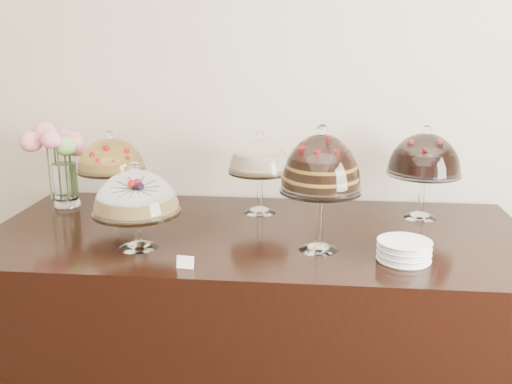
# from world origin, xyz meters

# --- Properties ---
(wall_back) EXTENTS (5.00, 0.04, 3.00)m
(wall_back) POSITION_xyz_m (0.00, 3.00, 1.50)
(wall_back) COLOR #C0B39A
(wall_back) RESTS_ON ground
(display_counter) EXTENTS (2.20, 1.00, 0.90)m
(display_counter) POSITION_xyz_m (0.07, 2.45, 0.45)
(display_counter) COLOR black
(display_counter) RESTS_ON ground
(cake_stand_sugar_sponge) EXTENTS (0.33, 0.33, 0.33)m
(cake_stand_sugar_sponge) POSITION_xyz_m (-0.36, 2.22, 1.10)
(cake_stand_sugar_sponge) COLOR white
(cake_stand_sugar_sponge) RESTS_ON display_counter
(cake_stand_choco_layer) EXTENTS (0.30, 0.30, 0.47)m
(cake_stand_choco_layer) POSITION_xyz_m (0.32, 2.27, 1.21)
(cake_stand_choco_layer) COLOR white
(cake_stand_choco_layer) RESTS_ON display_counter
(cake_stand_cheesecake) EXTENTS (0.28, 0.28, 0.38)m
(cake_stand_cheesecake) POSITION_xyz_m (0.06, 2.71, 1.15)
(cake_stand_cheesecake) COLOR white
(cake_stand_cheesecake) RESTS_ON display_counter
(cake_stand_dark_choco) EXTENTS (0.32, 0.32, 0.41)m
(cake_stand_dark_choco) POSITION_xyz_m (0.77, 2.71, 1.17)
(cake_stand_dark_choco) COLOR white
(cake_stand_dark_choco) RESTS_ON display_counter
(cake_stand_fruit_tart) EXTENTS (0.30, 0.30, 0.37)m
(cake_stand_fruit_tart) POSITION_xyz_m (-0.61, 2.67, 1.14)
(cake_stand_fruit_tart) COLOR white
(cake_stand_fruit_tart) RESTS_ON display_counter
(flower_vase) EXTENTS (0.27, 0.30, 0.39)m
(flower_vase) POSITION_xyz_m (-0.88, 2.73, 1.15)
(flower_vase) COLOR white
(flower_vase) RESTS_ON display_counter
(plate_stack) EXTENTS (0.19, 0.19, 0.07)m
(plate_stack) POSITION_xyz_m (0.62, 2.19, 0.94)
(plate_stack) COLOR white
(plate_stack) RESTS_ON display_counter
(price_card_left) EXTENTS (0.06, 0.02, 0.04)m
(price_card_left) POSITION_xyz_m (-0.14, 2.04, 0.92)
(price_card_left) COLOR white
(price_card_left) RESTS_ON display_counter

